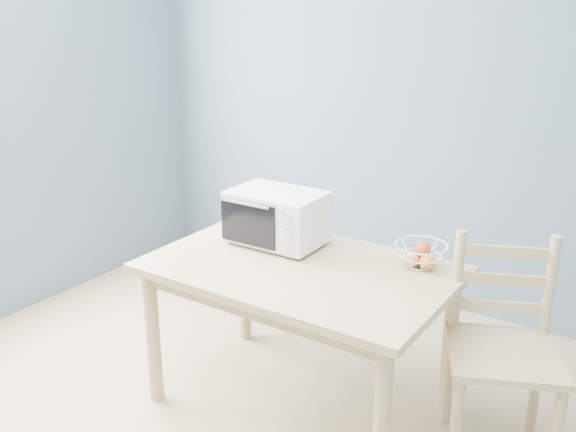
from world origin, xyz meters
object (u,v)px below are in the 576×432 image
Objects in this scene: fruit_basket at (421,255)px; dining_chair at (502,353)px; dining_table at (300,285)px; toaster_oven at (274,216)px.

fruit_basket is 0.55m from dining_chair.
fruit_basket is (0.47, 0.29, 0.16)m from dining_table.
toaster_oven is (-0.27, 0.17, 0.25)m from dining_table.
dining_table is 2.96× the size of toaster_oven.
dining_table is 0.94m from dining_chair.
fruit_basket is 0.31× the size of dining_chair.
dining_table is 4.62× the size of fruit_basket.
dining_chair is (0.43, -0.09, -0.33)m from fruit_basket.
toaster_oven reaches higher than fruit_basket.
dining_chair is (1.18, 0.03, -0.41)m from toaster_oven.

